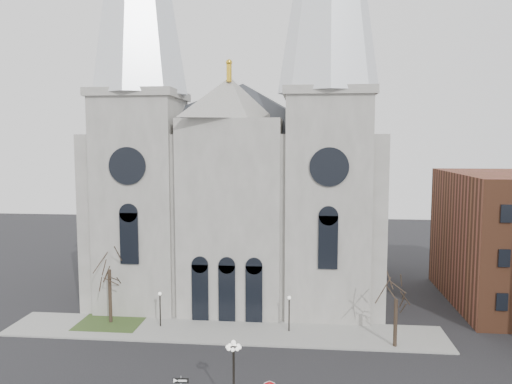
{
  "coord_description": "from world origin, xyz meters",
  "views": [
    {
      "loc": [
        7.33,
        -32.45,
        17.35
      ],
      "look_at": [
        3.32,
        8.0,
        13.19
      ],
      "focal_mm": 35.0,
      "sensor_mm": 36.0,
      "label": 1
    }
  ],
  "objects": [
    {
      "name": "sidewalk_far",
      "position": [
        0.0,
        11.0,
        0.07
      ],
      "size": [
        40.0,
        6.0,
        0.14
      ],
      "primitive_type": "cube",
      "color": "gray",
      "rests_on": "ground"
    },
    {
      "name": "grass_patch",
      "position": [
        -11.0,
        12.0,
        0.09
      ],
      "size": [
        6.0,
        5.0,
        0.18
      ],
      "primitive_type": "cube",
      "color": "#2D401B",
      "rests_on": "ground"
    },
    {
      "name": "cathedral",
      "position": [
        0.0,
        22.86,
        18.48
      ],
      "size": [
        33.0,
        26.66,
        54.0
      ],
      "color": "gray",
      "rests_on": "ground"
    },
    {
      "name": "tree_left",
      "position": [
        -11.0,
        12.0,
        5.58
      ],
      "size": [
        3.2,
        3.2,
        7.5
      ],
      "color": "black",
      "rests_on": "ground"
    },
    {
      "name": "tree_right",
      "position": [
        15.0,
        9.0,
        4.47
      ],
      "size": [
        3.2,
        3.2,
        6.0
      ],
      "color": "black",
      "rests_on": "ground"
    },
    {
      "name": "ped_lamp_left",
      "position": [
        -6.0,
        11.5,
        2.33
      ],
      "size": [
        0.32,
        0.32,
        3.26
      ],
      "color": "black",
      "rests_on": "sidewalk_far"
    },
    {
      "name": "ped_lamp_right",
      "position": [
        6.0,
        11.5,
        2.33
      ],
      "size": [
        0.32,
        0.32,
        3.26
      ],
      "color": "black",
      "rests_on": "sidewalk_far"
    },
    {
      "name": "globe_lamp",
      "position": [
        2.94,
        -2.47,
        3.11
      ],
      "size": [
        1.03,
        1.03,
        4.73
      ],
      "rotation": [
        0.0,
        0.0,
        0.01
      ],
      "color": "black",
      "rests_on": "sidewalk_near"
    }
  ]
}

